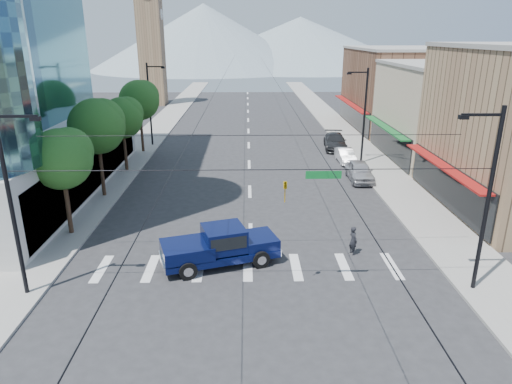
# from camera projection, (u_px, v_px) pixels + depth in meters

# --- Properties ---
(ground) EXTENTS (160.00, 160.00, 0.00)m
(ground) POSITION_uv_depth(u_px,v_px,m) (252.00, 282.00, 23.07)
(ground) COLOR #28282B
(ground) RESTS_ON ground
(sidewalk_left) EXTENTS (4.00, 120.00, 0.15)m
(sidewalk_left) POSITION_uv_depth(u_px,v_px,m) (158.00, 128.00, 60.60)
(sidewalk_left) COLOR gray
(sidewalk_left) RESTS_ON ground
(sidewalk_right) EXTENTS (4.00, 120.00, 0.15)m
(sidewalk_right) POSITION_uv_depth(u_px,v_px,m) (338.00, 127.00, 61.06)
(sidewalk_right) COLOR gray
(sidewalk_right) RESTS_ON ground
(shop_mid) EXTENTS (12.00, 14.00, 9.00)m
(shop_mid) POSITION_uv_depth(u_px,v_px,m) (453.00, 114.00, 44.65)
(shop_mid) COLOR tan
(shop_mid) RESTS_ON ground
(shop_far) EXTENTS (12.00, 18.00, 10.00)m
(shop_far) POSITION_uv_depth(u_px,v_px,m) (401.00, 90.00, 59.60)
(shop_far) COLOR brown
(shop_far) RESTS_ON ground
(clock_tower) EXTENTS (4.80, 4.80, 20.40)m
(clock_tower) POSITION_uv_depth(u_px,v_px,m) (151.00, 42.00, 77.84)
(clock_tower) COLOR #8C6B4C
(clock_tower) RESTS_ON ground
(mountain_left) EXTENTS (80.00, 80.00, 22.00)m
(mountain_left) POSITION_uv_depth(u_px,v_px,m) (204.00, 37.00, 160.87)
(mountain_left) COLOR gray
(mountain_left) RESTS_ON ground
(mountain_right) EXTENTS (90.00, 90.00, 18.00)m
(mountain_right) POSITION_uv_depth(u_px,v_px,m) (300.00, 42.00, 171.64)
(mountain_right) COLOR gray
(mountain_right) RESTS_ON ground
(tree_near) EXTENTS (3.65, 3.64, 6.71)m
(tree_near) POSITION_uv_depth(u_px,v_px,m) (64.00, 157.00, 26.99)
(tree_near) COLOR black
(tree_near) RESTS_ON ground
(tree_midnear) EXTENTS (4.09, 4.09, 7.52)m
(tree_midnear) POSITION_uv_depth(u_px,v_px,m) (99.00, 125.00, 33.40)
(tree_midnear) COLOR black
(tree_midnear) RESTS_ON ground
(tree_midfar) EXTENTS (3.65, 3.64, 6.71)m
(tree_midfar) POSITION_uv_depth(u_px,v_px,m) (124.00, 116.00, 40.21)
(tree_midfar) COLOR black
(tree_midfar) RESTS_ON ground
(tree_far) EXTENTS (4.09, 4.09, 7.52)m
(tree_far) POSITION_uv_depth(u_px,v_px,m) (141.00, 99.00, 46.63)
(tree_far) COLOR black
(tree_far) RESTS_ON ground
(signal_rig) EXTENTS (21.80, 0.20, 9.00)m
(signal_rig) POSITION_uv_depth(u_px,v_px,m) (256.00, 203.00, 20.61)
(signal_rig) COLOR black
(signal_rig) RESTS_ON ground
(lamp_pole_nw) EXTENTS (2.00, 0.25, 9.00)m
(lamp_pole_nw) POSITION_uv_depth(u_px,v_px,m) (151.00, 101.00, 49.59)
(lamp_pole_nw) COLOR black
(lamp_pole_nw) RESTS_ON ground
(lamp_pole_ne) EXTENTS (2.00, 0.25, 9.00)m
(lamp_pole_ne) POSITION_uv_depth(u_px,v_px,m) (363.00, 113.00, 42.44)
(lamp_pole_ne) COLOR black
(lamp_pole_ne) RESTS_ON ground
(pickup_truck) EXTENTS (6.68, 4.00, 2.14)m
(pickup_truck) POSITION_uv_depth(u_px,v_px,m) (220.00, 245.00, 24.52)
(pickup_truck) COLOR #080F3B
(pickup_truck) RESTS_ON ground
(pedestrian) EXTENTS (0.59, 0.71, 1.67)m
(pedestrian) POSITION_uv_depth(u_px,v_px,m) (353.00, 240.00, 25.76)
(pedestrian) COLOR black
(pedestrian) RESTS_ON ground
(parked_car_near) EXTENTS (2.02, 4.82, 1.63)m
(parked_car_near) POSITION_uv_depth(u_px,v_px,m) (360.00, 171.00, 38.88)
(parked_car_near) COLOR #A8A8AD
(parked_car_near) RESTS_ON ground
(parked_car_mid) EXTENTS (1.47, 4.07, 1.33)m
(parked_car_mid) POSITION_uv_depth(u_px,v_px,m) (345.00, 156.00, 44.43)
(parked_car_mid) COLOR white
(parked_car_mid) RESTS_ON ground
(parked_car_far) EXTENTS (2.85, 5.82, 1.63)m
(parked_car_far) POSITION_uv_depth(u_px,v_px,m) (335.00, 141.00, 49.58)
(parked_car_far) COLOR #272729
(parked_car_far) RESTS_ON ground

